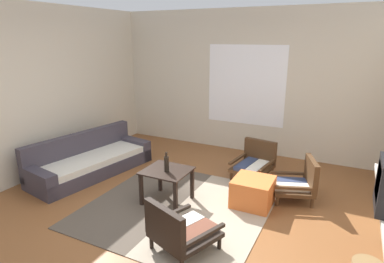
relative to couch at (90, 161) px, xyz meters
The scene contains 11 objects.
ground_plane 2.08m from the couch, 22.15° to the right, with size 7.80×7.80×0.00m, color brown.
far_wall_with_window 3.19m from the couch, 49.88° to the left, with size 5.60×0.13×2.70m.
side_wall_left 1.45m from the couch, 146.97° to the right, with size 0.12×6.60×2.70m, color beige.
area_rug 1.90m from the couch, 10.65° to the right, with size 2.27×2.27×0.01m.
couch is the anchor object (origin of this frame).
coffee_table 1.69m from the couch, ahead, with size 0.60×0.55×0.47m.
armchair_by_window 2.71m from the couch, 23.57° to the left, with size 0.63×0.70×0.57m.
armchair_striped_foreground 2.60m from the couch, 26.55° to the right, with size 0.76×0.78×0.60m.
armchair_corner 3.30m from the couch, 10.49° to the left, with size 0.69×0.69×0.60m.
ottoman_orange 2.73m from the couch, ahead, with size 0.51×0.51×0.38m, color #D1662D.
glass_bottle 1.75m from the couch, 10.96° to the right, with size 0.06×0.06×0.27m.
Camera 1 is at (1.84, -2.93, 2.19)m, focal length 30.27 mm.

